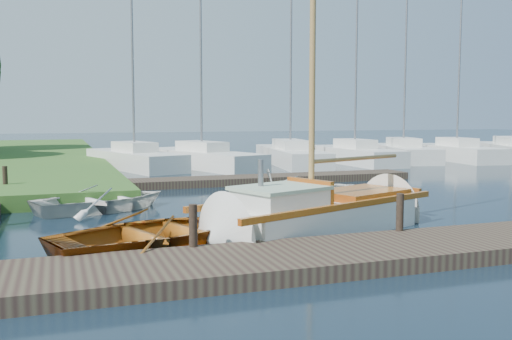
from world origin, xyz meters
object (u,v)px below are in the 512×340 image
object	(u,v)px
marina_boat_0	(135,158)
marina_boat_3	(290,154)
marina_boat_1	(202,157)
marina_boat_4	(355,153)
mooring_post_2	(400,212)
mooring_post_5	(5,178)
mooring_post_1	(193,226)
tender_b	(272,183)
tender_c	(301,186)
marina_boat_6	(457,151)
marina_boat_5	(403,151)
dinghy	(157,228)
tender_a	(102,197)
marina_boat_7	(512,150)
sailboat	(322,217)

from	to	relation	value
marina_boat_0	marina_boat_3	bearing A→B (deg)	-107.98
marina_boat_1	marina_boat_4	xyz separation A→B (m)	(9.02, -0.21, 0.01)
mooring_post_2	marina_boat_4	bearing A→B (deg)	63.46
mooring_post_2	mooring_post_5	xyz separation A→B (m)	(-8.50, 10.00, 0.00)
mooring_post_1	marina_boat_1	world-z (taller)	marina_boat_1
tender_b	marina_boat_1	distance (m)	12.23
tender_c	mooring_post_2	bearing A→B (deg)	177.14
marina_boat_6	marina_boat_0	bearing A→B (deg)	93.83
marina_boat_3	marina_boat_5	size ratio (longest dim) A/B	0.94
tender_b	marina_boat_0	size ratio (longest dim) A/B	0.19
tender_c	marina_boat_1	xyz separation A→B (m)	(-0.37, 12.07, 0.16)
dinghy	marina_boat_1	distance (m)	18.54
mooring_post_2	tender_a	distance (m)	8.74
tender_c	marina_boat_7	distance (m)	23.40
mooring_post_5	marina_boat_1	world-z (taller)	marina_boat_1
mooring_post_2	tender_a	bearing A→B (deg)	130.38
marina_boat_1	marina_boat_7	xyz separation A→B (m)	(20.51, -0.15, 0.01)
sailboat	marina_boat_3	distance (m)	18.86
sailboat	tender_b	size ratio (longest dim) A/B	4.58
tender_c	marina_boat_4	distance (m)	14.68
mooring_post_2	mooring_post_5	world-z (taller)	same
mooring_post_1	marina_boat_0	xyz separation A→B (m)	(1.43, 19.58, -0.13)
sailboat	marina_boat_3	size ratio (longest dim) A/B	0.90
mooring_post_5	sailboat	xyz separation A→B (m)	(7.55, -8.17, -0.36)
tender_b	marina_boat_3	distance (m)	14.05
tender_c	marina_boat_7	world-z (taller)	marina_boat_7
dinghy	marina_boat_5	world-z (taller)	marina_boat_5
dinghy	tender_a	world-z (taller)	dinghy
tender_a	tender_b	bearing A→B (deg)	-108.49
marina_boat_1	mooring_post_2	bearing A→B (deg)	160.09
tender_b	tender_c	xyz separation A→B (m)	(1.06, 0.13, -0.16)
marina_boat_0	tender_c	bearing A→B (deg)	179.31
mooring_post_1	marina_boat_7	size ratio (longest dim) A/B	0.06
marina_boat_1	marina_boat_4	distance (m)	9.02
marina_boat_3	marina_boat_7	world-z (taller)	marina_boat_7
sailboat	tender_a	world-z (taller)	sailboat
tender_b	marina_boat_6	xyz separation A→B (m)	(16.73, 11.90, 0.01)
marina_boat_6	sailboat	bearing A→B (deg)	140.61
marina_boat_7	tender_a	bearing A→B (deg)	138.68
mooring_post_5	tender_a	bearing A→B (deg)	-49.66
marina_boat_0	marina_boat_1	size ratio (longest dim) A/B	0.98
marina_boat_4	marina_boat_5	size ratio (longest dim) A/B	0.98
tender_a	marina_boat_3	world-z (taller)	marina_boat_3
mooring_post_2	marina_boat_7	size ratio (longest dim) A/B	0.06
tender_a	marina_boat_1	distance (m)	13.73
mooring_post_1	mooring_post_5	size ratio (longest dim) A/B	1.00
dinghy	tender_c	xyz separation A→B (m)	(5.71, 5.68, -0.05)
mooring_post_5	marina_boat_1	distance (m)	12.63
tender_a	marina_boat_6	size ratio (longest dim) A/B	0.36
dinghy	tender_b	world-z (taller)	tender_b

